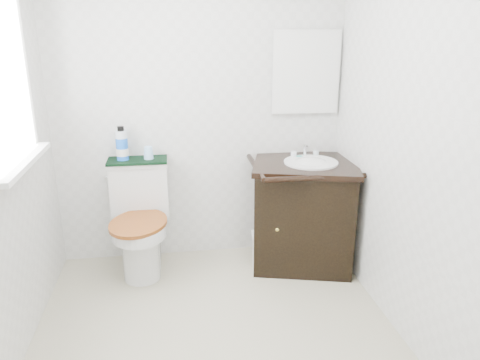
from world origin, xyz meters
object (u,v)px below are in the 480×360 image
object	(u,v)px
cup	(148,153)
trash_bin	(266,252)
toilet	(141,225)
vanity	(304,210)
mouthwash_bottle	(122,145)

from	to	relation	value
cup	trash_bin	bearing A→B (deg)	-19.05
toilet	cup	size ratio (longest dim) A/B	8.91
vanity	mouthwash_bottle	distance (m)	1.46
trash_bin	toilet	bearing A→B (deg)	169.83
toilet	trash_bin	distance (m)	0.96
vanity	trash_bin	world-z (taller)	vanity
toilet	mouthwash_bottle	bearing A→B (deg)	129.15
toilet	trash_bin	bearing A→B (deg)	-10.17
mouthwash_bottle	trash_bin	bearing A→B (deg)	-15.85
trash_bin	mouthwash_bottle	world-z (taller)	mouthwash_bottle
cup	vanity	bearing A→B (deg)	-9.19
trash_bin	mouthwash_bottle	xyz separation A→B (m)	(-1.03, 0.29, 0.80)
trash_bin	mouthwash_bottle	bearing A→B (deg)	164.15
vanity	mouthwash_bottle	world-z (taller)	mouthwash_bottle
vanity	cup	distance (m)	1.26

